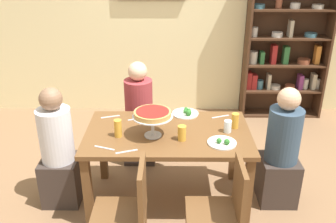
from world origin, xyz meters
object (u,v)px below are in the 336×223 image
cutlery_knife_near (137,119)px  cutlery_fork_far (220,117)px  dining_table (168,141)px  cutlery_knife_far (110,117)px  beer_glass_amber_spare (182,133)px  cutlery_fork_near (104,148)px  diner_head_west (59,155)px  deep_dish_pizza_stand (153,115)px  water_glass_clear_near (228,126)px  beer_glass_amber_tall (118,128)px  diner_head_east (281,155)px  beer_glass_amber_short (235,121)px  diner_far_left (139,120)px  cutlery_spare_fork (126,152)px  salad_plate_near_diner (222,142)px  bookshelf (286,39)px  chair_near_right (223,209)px  salad_plate_far_diner (186,113)px  chair_near_left (128,210)px

cutlery_knife_near → cutlery_fork_far: bearing=164.0°
dining_table → cutlery_knife_far: cutlery_knife_far is taller
beer_glass_amber_spare → cutlery_fork_near: bearing=-167.2°
diner_head_west → cutlery_fork_far: diner_head_west is taller
dining_table → cutlery_knife_far: (-0.55, 0.30, 0.10)m
deep_dish_pizza_stand → water_glass_clear_near: (0.65, 0.08, -0.14)m
water_glass_clear_near → cutlery_knife_near: water_glass_clear_near is taller
diner_head_west → beer_glass_amber_tall: (0.57, -0.09, 0.33)m
diner_head_east → beer_glass_amber_short: bearing=-8.5°
diner_head_east → water_glass_clear_near: bearing=1.8°
dining_table → diner_far_left: 0.83m
dining_table → cutlery_spare_fork: 0.49m
diner_head_west → salad_plate_near_diner: bearing=-8.6°
bookshelf → cutlery_knife_far: bearing=-141.0°
diner_far_left → beer_glass_amber_spare: diner_far_left is taller
cutlery_knife_far → diner_far_left: bearing=-135.7°
bookshelf → cutlery_fork_near: size_ratio=12.29×
cutlery_knife_near → cutlery_knife_far: size_ratio=1.00×
dining_table → bookshelf: 2.59m
beer_glass_amber_short → cutlery_fork_far: size_ratio=0.77×
diner_head_west → salad_plate_near_diner: diner_head_west is taller
deep_dish_pizza_stand → beer_glass_amber_tall: bearing=-177.6°
beer_glass_amber_short → cutlery_fork_far: 0.26m
diner_head_west → water_glass_clear_near: 1.55m
chair_near_right → cutlery_spare_fork: size_ratio=4.83×
cutlery_fork_near → cutlery_fork_far: bearing=51.1°
diner_far_left → cutlery_knife_far: diner_far_left is taller
salad_plate_far_diner → water_glass_clear_near: (0.35, -0.36, 0.04)m
beer_glass_amber_tall → cutlery_knife_near: 0.37m
cutlery_fork_far → cutlery_spare_fork: same height
water_glass_clear_near → cutlery_fork_far: 0.31m
diner_far_left → cutlery_spare_fork: size_ratio=6.39×
beer_glass_amber_tall → cutlery_fork_near: beer_glass_amber_tall is taller
dining_table → cutlery_knife_far: bearing=151.6°
diner_far_left → cutlery_fork_far: (0.82, -0.44, 0.25)m
dining_table → salad_plate_far_diner: size_ratio=5.69×
beer_glass_amber_spare → water_glass_clear_near: size_ratio=1.21×
chair_near_right → beer_glass_amber_tall: 1.11m
cutlery_knife_far → cutlery_spare_fork: size_ratio=1.00×
diner_far_left → deep_dish_pizza_stand: size_ratio=3.31×
cutlery_spare_fork → salad_plate_near_diner: bearing=-9.7°
cutlery_knife_far → chair_near_right: bearing=114.6°
dining_table → beer_glass_amber_tall: 0.47m
bookshelf → chair_near_left: bookshelf is taller
beer_glass_amber_tall → dining_table: bearing=11.9°
chair_near_left → deep_dish_pizza_stand: deep_dish_pizza_stand is taller
bookshelf → cutlery_spare_fork: bearing=-128.7°
chair_near_left → water_glass_clear_near: 1.14m
dining_table → bookshelf: (1.56, 2.01, 0.45)m
salad_plate_near_diner → cutlery_fork_near: salad_plate_near_diner is taller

